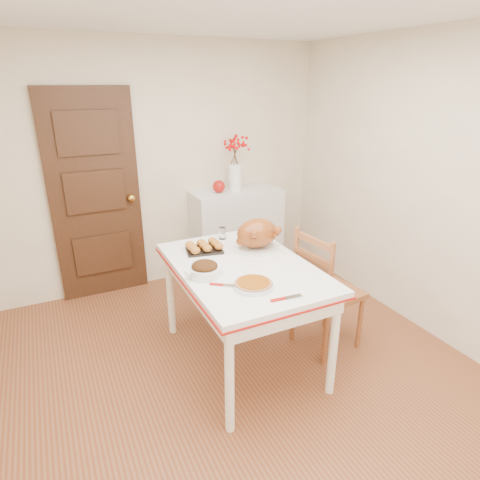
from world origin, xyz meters
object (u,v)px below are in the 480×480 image
chair_oak (328,289)px  turkey_platter (257,235)px  sideboard (237,233)px  kitchen_table (243,314)px  pumpkin_pie (253,284)px

chair_oak → turkey_platter: size_ratio=2.62×
sideboard → turkey_platter: bearing=-108.3°
kitchen_table → turkey_platter: 0.63m
chair_oak → pumpkin_pie: 0.91m
turkey_platter → pumpkin_pie: size_ratio=1.53×
chair_oak → turkey_platter: 0.74m
sideboard → kitchen_table: (-0.65, -1.47, -0.08)m
chair_oak → turkey_platter: turkey_platter is taller
turkey_platter → kitchen_table: bearing=-116.6°
sideboard → kitchen_table: sideboard is taller
chair_oak → pumpkin_pie: size_ratio=4.02×
sideboard → chair_oak: size_ratio=0.95×
kitchen_table → chair_oak: (0.72, -0.11, 0.10)m
sideboard → pumpkin_pie: bearing=-112.2°
chair_oak → kitchen_table: bearing=74.1°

